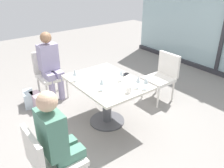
{
  "coord_description": "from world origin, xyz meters",
  "views": [
    {
      "loc": [
        2.58,
        -1.87,
        2.25
      ],
      "look_at": [
        0.0,
        0.1,
        0.65
      ],
      "focal_mm": 37.88,
      "sensor_mm": 36.0,
      "label": 1
    }
  ],
  "objects_px": {
    "dining_table_main": "(107,92)",
    "coffee_cup": "(129,90)",
    "person_front_right": "(58,139)",
    "cell_phone_on_table": "(125,74)",
    "wine_glass_1": "(102,82)",
    "handbag_2": "(29,99)",
    "chair_front_right": "(50,159)",
    "person_side_end": "(50,63)",
    "wine_glass_2": "(121,73)",
    "chair_near_window": "(162,74)",
    "wine_glass_4": "(146,81)",
    "wine_glass_3": "(75,73)",
    "wine_glass_0": "(138,79)",
    "handbag_0": "(37,101)",
    "chair_side_end": "(49,72)"
  },
  "relations": [
    {
      "from": "person_front_right",
      "to": "cell_phone_on_table",
      "type": "height_order",
      "value": "person_front_right"
    },
    {
      "from": "dining_table_main",
      "to": "chair_front_right",
      "type": "distance_m",
      "value": 1.47
    },
    {
      "from": "chair_near_window",
      "to": "cell_phone_on_table",
      "type": "distance_m",
      "value": 0.93
    },
    {
      "from": "chair_near_window",
      "to": "person_front_right",
      "type": "height_order",
      "value": "person_front_right"
    },
    {
      "from": "person_front_right",
      "to": "cell_phone_on_table",
      "type": "xyz_separation_m",
      "value": [
        -0.76,
        1.53,
        0.03
      ]
    },
    {
      "from": "chair_side_end",
      "to": "chair_near_window",
      "type": "bearing_deg",
      "value": 48.99
    },
    {
      "from": "chair_front_right",
      "to": "wine_glass_4",
      "type": "bearing_deg",
      "value": 97.61
    },
    {
      "from": "dining_table_main",
      "to": "coffee_cup",
      "type": "distance_m",
      "value": 0.53
    },
    {
      "from": "chair_front_right",
      "to": "person_side_end",
      "type": "distance_m",
      "value": 2.24
    },
    {
      "from": "wine_glass_3",
      "to": "wine_glass_2",
      "type": "bearing_deg",
      "value": 53.24
    },
    {
      "from": "wine_glass_0",
      "to": "handbag_0",
      "type": "relative_size",
      "value": 0.62
    },
    {
      "from": "person_front_right",
      "to": "wine_glass_2",
      "type": "height_order",
      "value": "person_front_right"
    },
    {
      "from": "dining_table_main",
      "to": "wine_glass_4",
      "type": "bearing_deg",
      "value": 26.6
    },
    {
      "from": "wine_glass_0",
      "to": "wine_glass_4",
      "type": "relative_size",
      "value": 1.0
    },
    {
      "from": "dining_table_main",
      "to": "chair_near_window",
      "type": "xyz_separation_m",
      "value": [
        0.0,
        1.27,
        -0.05
      ]
    },
    {
      "from": "wine_glass_3",
      "to": "wine_glass_4",
      "type": "height_order",
      "value": "same"
    },
    {
      "from": "handbag_0",
      "to": "handbag_2",
      "type": "xyz_separation_m",
      "value": [
        -0.16,
        -0.09,
        0.0
      ]
    },
    {
      "from": "cell_phone_on_table",
      "to": "wine_glass_2",
      "type": "bearing_deg",
      "value": -68.6
    },
    {
      "from": "person_side_end",
      "to": "wine_glass_0",
      "type": "distance_m",
      "value": 1.82
    },
    {
      "from": "person_side_end",
      "to": "wine_glass_2",
      "type": "height_order",
      "value": "person_side_end"
    },
    {
      "from": "chair_near_window",
      "to": "handbag_2",
      "type": "height_order",
      "value": "chair_near_window"
    },
    {
      "from": "wine_glass_3",
      "to": "handbag_2",
      "type": "height_order",
      "value": "wine_glass_3"
    },
    {
      "from": "coffee_cup",
      "to": "wine_glass_4",
      "type": "bearing_deg",
      "value": 75.25
    },
    {
      "from": "wine_glass_2",
      "to": "wine_glass_4",
      "type": "bearing_deg",
      "value": 11.89
    },
    {
      "from": "chair_near_window",
      "to": "cell_phone_on_table",
      "type": "bearing_deg",
      "value": -90.89
    },
    {
      "from": "wine_glass_0",
      "to": "wine_glass_4",
      "type": "height_order",
      "value": "same"
    },
    {
      "from": "wine_glass_4",
      "to": "cell_phone_on_table",
      "type": "relative_size",
      "value": 1.28
    },
    {
      "from": "chair_front_right",
      "to": "wine_glass_1",
      "type": "distance_m",
      "value": 1.23
    },
    {
      "from": "wine_glass_1",
      "to": "handbag_2",
      "type": "bearing_deg",
      "value": -157.51
    },
    {
      "from": "coffee_cup",
      "to": "chair_side_end",
      "type": "bearing_deg",
      "value": -169.28
    },
    {
      "from": "chair_side_end",
      "to": "wine_glass_2",
      "type": "relative_size",
      "value": 4.7
    },
    {
      "from": "handbag_0",
      "to": "chair_near_window",
      "type": "bearing_deg",
      "value": 60.66
    },
    {
      "from": "person_side_end",
      "to": "chair_front_right",
      "type": "bearing_deg",
      "value": -24.68
    },
    {
      "from": "wine_glass_0",
      "to": "person_side_end",
      "type": "bearing_deg",
      "value": -162.41
    },
    {
      "from": "chair_near_window",
      "to": "chair_side_end",
      "type": "bearing_deg",
      "value": -131.01
    },
    {
      "from": "chair_near_window",
      "to": "wine_glass_4",
      "type": "xyz_separation_m",
      "value": [
        0.54,
        -0.99,
        0.37
      ]
    },
    {
      "from": "chair_front_right",
      "to": "handbag_0",
      "type": "height_order",
      "value": "chair_front_right"
    },
    {
      "from": "dining_table_main",
      "to": "wine_glass_3",
      "type": "distance_m",
      "value": 0.57
    },
    {
      "from": "wine_glass_4",
      "to": "wine_glass_2",
      "type": "bearing_deg",
      "value": -168.11
    },
    {
      "from": "wine_glass_0",
      "to": "wine_glass_2",
      "type": "relative_size",
      "value": 1.0
    },
    {
      "from": "wine_glass_4",
      "to": "handbag_0",
      "type": "height_order",
      "value": "wine_glass_4"
    },
    {
      "from": "person_side_end",
      "to": "handbag_2",
      "type": "height_order",
      "value": "person_side_end"
    },
    {
      "from": "coffee_cup",
      "to": "handbag_2",
      "type": "distance_m",
      "value": 2.02
    },
    {
      "from": "wine_glass_1",
      "to": "handbag_2",
      "type": "distance_m",
      "value": 1.73
    },
    {
      "from": "dining_table_main",
      "to": "chair_front_right",
      "type": "bearing_deg",
      "value": -59.43
    },
    {
      "from": "wine_glass_3",
      "to": "handbag_0",
      "type": "bearing_deg",
      "value": -155.37
    },
    {
      "from": "wine_glass_0",
      "to": "wine_glass_1",
      "type": "relative_size",
      "value": 1.0
    },
    {
      "from": "wine_glass_3",
      "to": "dining_table_main",
      "type": "bearing_deg",
      "value": 51.56
    },
    {
      "from": "person_front_right",
      "to": "handbag_2",
      "type": "distance_m",
      "value": 2.1
    },
    {
      "from": "person_side_end",
      "to": "person_front_right",
      "type": "relative_size",
      "value": 1.0
    }
  ]
}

